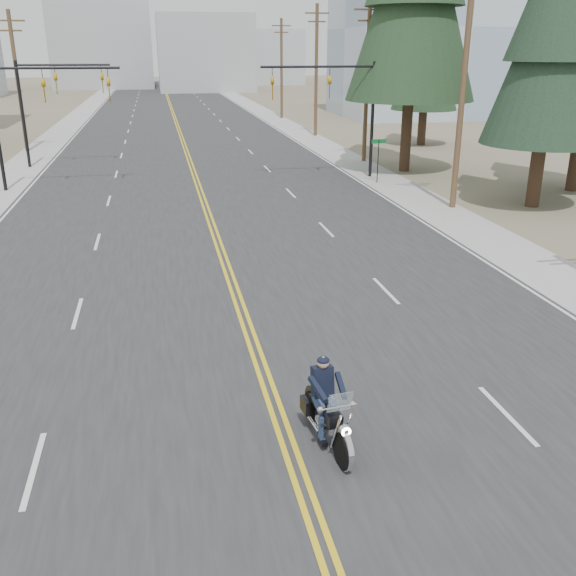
% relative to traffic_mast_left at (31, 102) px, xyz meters
% --- Properties ---
extents(road, '(20.00, 200.00, 0.01)m').
position_rel_traffic_mast_left_xyz_m(road, '(8.98, 38.00, -4.93)').
color(road, '#303033').
rests_on(road, ground).
extents(sidewalk_left, '(3.00, 200.00, 0.01)m').
position_rel_traffic_mast_left_xyz_m(sidewalk_left, '(-2.52, 38.00, -4.93)').
color(sidewalk_left, '#A5A5A0').
rests_on(sidewalk_left, ground).
extents(sidewalk_right, '(3.00, 200.00, 0.01)m').
position_rel_traffic_mast_left_xyz_m(sidewalk_right, '(20.48, 38.00, -4.93)').
color(sidewalk_right, '#A5A5A0').
rests_on(sidewalk_right, ground).
extents(traffic_mast_left, '(7.10, 0.26, 7.00)m').
position_rel_traffic_mast_left_xyz_m(traffic_mast_left, '(0.00, 0.00, 0.00)').
color(traffic_mast_left, black).
rests_on(traffic_mast_left, ground).
extents(traffic_mast_right, '(7.10, 0.26, 7.00)m').
position_rel_traffic_mast_left_xyz_m(traffic_mast_right, '(17.95, 0.00, 0.00)').
color(traffic_mast_right, black).
rests_on(traffic_mast_right, ground).
extents(traffic_mast_far, '(6.10, 0.26, 7.00)m').
position_rel_traffic_mast_left_xyz_m(traffic_mast_far, '(-0.33, 8.00, -0.06)').
color(traffic_mast_far, black).
rests_on(traffic_mast_far, ground).
extents(street_sign, '(0.90, 0.06, 2.62)m').
position_rel_traffic_mast_left_xyz_m(street_sign, '(19.78, -2.00, -3.13)').
color(street_sign, black).
rests_on(street_sign, ground).
extents(utility_pole_b, '(2.20, 0.30, 11.50)m').
position_rel_traffic_mast_left_xyz_m(utility_pole_b, '(21.48, -9.00, 1.05)').
color(utility_pole_b, brown).
rests_on(utility_pole_b, ground).
extents(utility_pole_c, '(2.20, 0.30, 11.00)m').
position_rel_traffic_mast_left_xyz_m(utility_pole_c, '(21.48, 6.00, 0.79)').
color(utility_pole_c, brown).
rests_on(utility_pole_c, ground).
extents(utility_pole_d, '(2.20, 0.30, 11.50)m').
position_rel_traffic_mast_left_xyz_m(utility_pole_d, '(21.48, 21.00, 1.05)').
color(utility_pole_d, brown).
rests_on(utility_pole_d, ground).
extents(utility_pole_e, '(2.20, 0.30, 11.00)m').
position_rel_traffic_mast_left_xyz_m(utility_pole_e, '(21.48, 38.00, 0.79)').
color(utility_pole_e, brown).
rests_on(utility_pole_e, ground).
extents(utility_pole_left, '(2.20, 0.30, 10.50)m').
position_rel_traffic_mast_left_xyz_m(utility_pole_left, '(-3.52, 16.00, 0.54)').
color(utility_pole_left, brown).
rests_on(utility_pole_left, ground).
extents(glass_building, '(24.00, 16.00, 20.00)m').
position_rel_traffic_mast_left_xyz_m(glass_building, '(40.98, 38.00, 5.06)').
color(glass_building, '#9EB5CC').
rests_on(glass_building, ground).
extents(haze_bldg_b, '(18.00, 14.00, 14.00)m').
position_rel_traffic_mast_left_xyz_m(haze_bldg_b, '(16.98, 93.00, 2.06)').
color(haze_bldg_b, '#ADB2B7').
rests_on(haze_bldg_b, ground).
extents(haze_bldg_c, '(16.00, 12.00, 18.00)m').
position_rel_traffic_mast_left_xyz_m(haze_bldg_c, '(48.98, 78.00, 4.06)').
color(haze_bldg_c, '#B7BCC6').
rests_on(haze_bldg_c, ground).
extents(haze_bldg_d, '(20.00, 15.00, 26.00)m').
position_rel_traffic_mast_left_xyz_m(haze_bldg_d, '(-3.02, 108.00, 8.06)').
color(haze_bldg_d, '#ADB2B7').
rests_on(haze_bldg_d, ground).
extents(haze_bldg_e, '(14.00, 14.00, 12.00)m').
position_rel_traffic_mast_left_xyz_m(haze_bldg_e, '(33.98, 118.00, 1.06)').
color(haze_bldg_e, '#B7BCC6').
rests_on(haze_bldg_e, ground).
extents(motorcyclist, '(1.27, 2.46, 1.84)m').
position_rel_traffic_mast_left_xyz_m(motorcyclist, '(9.78, -28.25, -4.01)').
color(motorcyclist, black).
rests_on(motorcyclist, ground).
extents(conifer_near, '(6.04, 6.04, 16.00)m').
position_rel_traffic_mast_left_xyz_m(conifer_near, '(25.66, -9.55, 4.25)').
color(conifer_near, '#382619').
rests_on(conifer_near, ground).
extents(conifer_far, '(5.47, 5.47, 14.64)m').
position_rel_traffic_mast_left_xyz_m(conifer_far, '(28.86, 13.15, 3.46)').
color(conifer_far, '#382619').
rests_on(conifer_far, ground).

